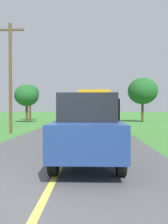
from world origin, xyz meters
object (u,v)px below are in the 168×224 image
roadside_tree_mid_right (143,91)px  roadside_tree_near_left (27,96)px  following_car (88,128)px  roadside_tree_far_left (30,93)px  utility_pole_roadside (10,75)px  banana_truck_near (95,111)px

roadside_tree_mid_right → roadside_tree_near_left: bearing=-175.8°
following_car → roadside_tree_far_left: bearing=109.5°
utility_pole_roadside → following_car: bearing=-56.3°
utility_pole_roadside → roadside_tree_near_left: (-2.19, 10.86, -0.69)m
utility_pole_roadside → roadside_tree_mid_right: 16.43m
utility_pole_roadside → roadside_tree_near_left: bearing=101.4°
roadside_tree_far_left → utility_pole_roadside: bearing=-78.7°
utility_pole_roadside → roadside_tree_mid_right: (11.37, 11.86, -0.14)m
banana_truck_near → roadside_tree_mid_right: 13.23m
roadside_tree_near_left → roadside_tree_far_left: (-0.90, 4.59, 0.58)m
banana_truck_near → roadside_tree_near_left: roadside_tree_near_left is taller
utility_pole_roadside → roadside_tree_near_left: size_ratio=1.62×
roadside_tree_near_left → roadside_tree_far_left: bearing=101.1°
roadside_tree_mid_right → roadside_tree_far_left: (-14.46, 3.60, 0.02)m
roadside_tree_mid_right → following_car: (-6.27, -19.52, -2.60)m
banana_truck_near → roadside_tree_mid_right: (5.91, 11.63, 2.21)m
roadside_tree_far_left → following_car: size_ratio=1.18×
utility_pole_roadside → roadside_tree_mid_right: utility_pole_roadside is taller
banana_truck_near → utility_pole_roadside: utility_pole_roadside is taller
utility_pole_roadside → following_car: 9.60m
roadside_tree_far_left → following_car: (8.19, -23.12, -2.63)m
utility_pole_roadside → following_car: size_ratio=1.73×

